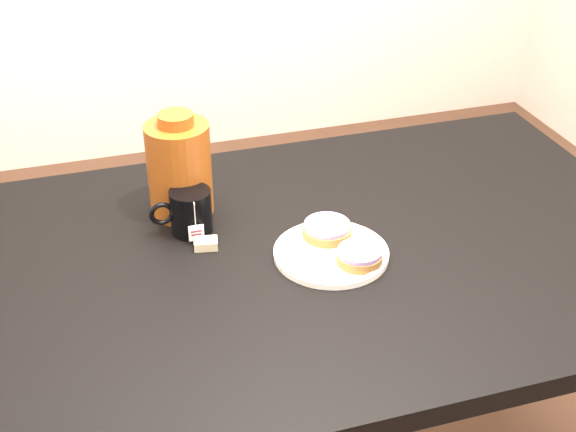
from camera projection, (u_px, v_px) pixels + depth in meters
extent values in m
cube|color=black|center=(317.00, 257.00, 1.55)|extent=(1.40, 0.90, 0.04)
cylinder|color=black|center=(6.00, 344.00, 1.90)|extent=(0.06, 0.06, 0.71)
cylinder|color=black|center=(486.00, 254.00, 2.23)|extent=(0.06, 0.06, 0.71)
cylinder|color=white|center=(331.00, 253.00, 1.51)|extent=(0.22, 0.22, 0.01)
torus|color=white|center=(331.00, 251.00, 1.51)|extent=(0.21, 0.21, 0.01)
cylinder|color=brown|center=(327.00, 231.00, 1.55)|extent=(0.11, 0.11, 0.02)
cylinder|color=#A180AD|center=(327.00, 225.00, 1.55)|extent=(0.10, 0.10, 0.01)
cylinder|color=brown|center=(359.00, 258.00, 1.48)|extent=(0.09, 0.09, 0.02)
cylinder|color=#A180AD|center=(360.00, 252.00, 1.47)|extent=(0.09, 0.09, 0.01)
cylinder|color=black|center=(191.00, 211.00, 1.57)|extent=(0.08, 0.08, 0.09)
cylinder|color=black|center=(190.00, 195.00, 1.55)|extent=(0.07, 0.07, 0.00)
torus|color=black|center=(162.00, 214.00, 1.55)|extent=(0.05, 0.01, 0.05)
cylinder|color=beige|center=(195.00, 214.00, 1.52)|extent=(0.00, 0.00, 0.05)
cube|color=white|center=(196.00, 232.00, 1.54)|extent=(0.03, 0.00, 0.03)
cube|color=#C6B793|center=(206.00, 244.00, 1.54)|extent=(0.05, 0.04, 0.02)
cylinder|color=#60280C|center=(180.00, 169.00, 1.61)|extent=(0.17, 0.17, 0.19)
cylinder|color=#60280C|center=(176.00, 120.00, 1.55)|extent=(0.07, 0.07, 0.02)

